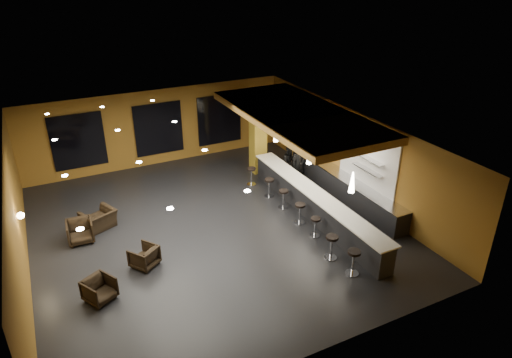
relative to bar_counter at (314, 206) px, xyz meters
name	(u,v)px	position (x,y,z in m)	size (l,w,h in m)	color
floor	(213,229)	(-3.65, 1.00, -0.55)	(12.00, 13.00, 0.10)	black
ceiling	(208,135)	(-3.65, 1.00, 3.05)	(12.00, 13.00, 0.10)	black
wall_back	(158,127)	(-3.65, 7.55, 1.25)	(12.00, 0.10, 3.50)	brown
wall_front	(316,300)	(-3.65, -5.55, 1.25)	(12.00, 0.10, 3.50)	brown
wall_left	(15,226)	(-9.70, 1.00, 1.25)	(0.10, 13.00, 3.50)	brown
wall_right	(353,154)	(2.40, 1.00, 1.25)	(0.10, 13.00, 3.50)	brown
wood_soffit	(297,115)	(0.35, 2.00, 2.86)	(3.60, 8.00, 0.28)	olive
window_left	(78,141)	(-7.15, 7.44, 1.20)	(2.20, 0.06, 2.40)	black
window_center	(159,129)	(-3.65, 7.44, 1.20)	(2.20, 0.06, 2.40)	black
window_right	(219,120)	(-0.65, 7.44, 1.20)	(2.20, 0.06, 2.40)	black
tile_backsplash	(368,157)	(2.31, 0.00, 1.50)	(0.06, 3.20, 2.40)	white
bar_counter	(314,206)	(0.00, 0.00, 0.00)	(0.60, 8.00, 1.00)	black
bar_top	(315,193)	(0.00, 0.00, 0.52)	(0.78, 8.10, 0.05)	white
prep_counter	(350,191)	(2.00, 0.50, -0.07)	(0.70, 6.00, 0.86)	black
prep_top	(351,180)	(2.00, 0.50, 0.39)	(0.72, 6.00, 0.03)	silver
wall_shelf_lower	(368,170)	(2.17, -0.20, 1.10)	(0.30, 1.50, 0.03)	silver
wall_shelf_upper	(369,159)	(2.17, -0.20, 1.55)	(0.30, 1.50, 0.03)	silver
column	(258,135)	(0.00, 4.60, 1.25)	(0.60, 0.60, 3.50)	#A68625
wall_sconce	(20,216)	(-9.53, 1.50, 1.30)	(0.22, 0.22, 0.22)	#FFE5B2
pendant_0	(352,182)	(0.00, -2.00, 1.85)	(0.20, 0.20, 0.70)	white
pendant_1	(309,155)	(0.00, 0.50, 1.85)	(0.20, 0.20, 0.70)	white
pendant_2	(276,133)	(0.00, 3.00, 1.85)	(0.20, 0.20, 0.70)	white
staff_a	(298,165)	(0.93, 2.70, 0.36)	(0.63, 0.41, 1.72)	black
staff_b	(290,163)	(0.83, 3.20, 0.29)	(0.77, 0.60, 1.58)	black
staff_c	(299,157)	(1.40, 3.41, 0.36)	(0.84, 0.55, 1.73)	black
armchair_a	(99,290)	(-7.89, -1.13, -0.15)	(0.75, 0.77, 0.70)	black
armchair_b	(144,256)	(-6.37, -0.12, -0.15)	(0.74, 0.76, 0.69)	black
armchair_c	(80,231)	(-7.96, 2.22, -0.11)	(0.83, 0.86, 0.78)	black
armchair_d	(99,219)	(-7.26, 2.83, -0.15)	(1.07, 0.94, 0.70)	black
bar_stool_0	(353,259)	(-0.80, -3.38, 0.03)	(0.42, 0.42, 0.83)	silver
bar_stool_1	(332,244)	(-0.92, -2.41, 0.03)	(0.42, 0.42, 0.83)	silver
bar_stool_2	(315,225)	(-0.65, -1.08, -0.04)	(0.36, 0.36, 0.72)	silver
bar_stool_3	(300,211)	(-0.68, -0.11, 0.00)	(0.40, 0.40, 0.78)	silver
bar_stool_4	(284,197)	(-0.65, 1.13, -0.01)	(0.39, 0.39, 0.76)	silver
bar_stool_5	(269,185)	(-0.70, 2.20, 0.00)	(0.40, 0.40, 0.79)	silver
bar_stool_6	(251,174)	(-0.87, 3.49, 0.00)	(0.39, 0.39, 0.78)	silver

